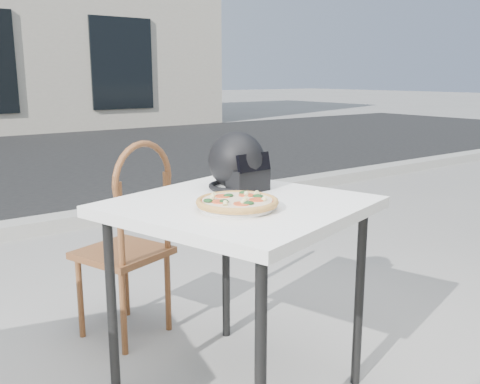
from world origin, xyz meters
TOP-DOWN VIEW (x-y plane):
  - cafe_table_main at (0.46, 0.09)m, footprint 1.08×1.08m
  - plate at (0.38, -0.01)m, footprint 0.29×0.29m
  - pizza at (0.38, -0.01)m, footprint 0.38×0.38m
  - helmet at (0.60, 0.27)m, footprint 0.26×0.27m
  - cafe_chair_main at (0.33, 0.79)m, footprint 0.49×0.49m

SIDE VIEW (x-z plane):
  - cafe_chair_main at x=0.33m, z-range 0.06..1.07m
  - cafe_table_main at x=0.46m, z-range 0.34..1.17m
  - plate at x=0.38m, z-range 0.83..0.85m
  - pizza at x=0.38m, z-range 0.84..0.88m
  - helmet at x=0.60m, z-range 0.82..1.06m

